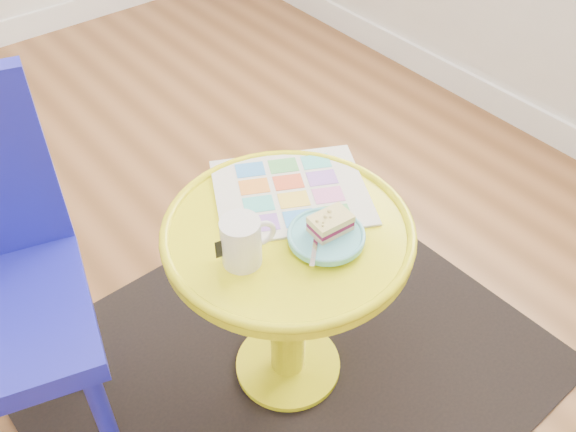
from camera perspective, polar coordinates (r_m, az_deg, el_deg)
floor at (r=1.88m, az=-19.66°, el=-14.57°), size 4.00×4.00×0.00m
rug at (r=1.82m, az=0.00°, el=-13.24°), size 1.33×1.14×0.01m
side_table at (r=1.52m, az=0.00°, el=-5.25°), size 0.56×0.56×0.53m
newspaper at (r=1.50m, az=0.27°, el=2.16°), size 0.45×0.43×0.01m
mug at (r=1.31m, az=-4.09°, el=-2.18°), size 0.12×0.08×0.11m
plate at (r=1.38m, az=3.42°, el=-1.83°), size 0.17×0.17×0.02m
cake_slice at (r=1.37m, az=3.80°, el=-0.65°), size 0.09×0.06×0.04m
fork at (r=1.35m, az=2.50°, el=-2.14°), size 0.11×0.11×0.00m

